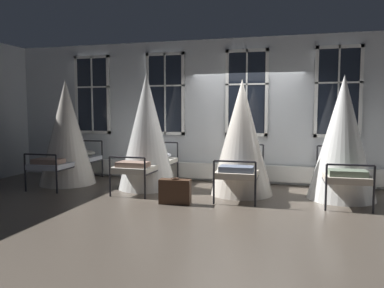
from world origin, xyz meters
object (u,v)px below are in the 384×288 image
(cot_third, at_px, (242,139))
(suitcase_dark, at_px, (175,191))
(cot_second, at_px, (147,133))
(cot_fourth, at_px, (343,139))
(cot_first, at_px, (67,134))

(cot_third, relative_size, suitcase_dark, 3.97)
(cot_second, bearing_deg, cot_third, -90.35)
(cot_second, bearing_deg, cot_fourth, -88.89)
(cot_first, distance_m, cot_fourth, 5.82)
(cot_fourth, xyz_separation_m, suitcase_dark, (-2.90, -1.19, -0.90))
(cot_second, distance_m, cot_fourth, 3.90)
(cot_second, bearing_deg, suitcase_dark, -138.81)
(cot_first, distance_m, cot_third, 3.95)
(cot_fourth, bearing_deg, cot_second, 88.79)
(cot_third, distance_m, suitcase_dark, 1.77)
(cot_first, height_order, cot_fourth, cot_first)
(cot_second, xyz_separation_m, cot_fourth, (3.90, -0.01, -0.06))
(cot_third, bearing_deg, cot_second, 87.73)
(cot_first, height_order, suitcase_dark, cot_first)
(cot_first, xyz_separation_m, cot_second, (1.92, 0.03, 0.05))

